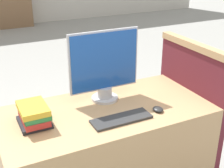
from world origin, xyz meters
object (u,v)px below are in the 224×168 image
Objects in this scene: monitor at (104,67)px; keyboard at (121,119)px; book_stack at (34,115)px; mouse at (158,109)px.

monitor reaches higher than keyboard.
book_stack is (-0.51, 0.20, 0.06)m from keyboard.
monitor is 0.59m from book_stack.
keyboard is at bearing -21.47° from book_stack.
monitor is 1.31× the size of keyboard.
monitor is 0.48m from mouse.
monitor reaches higher than book_stack.
mouse reaches higher than keyboard.
mouse is (0.28, -0.00, 0.01)m from keyboard.
monitor is at bearing 84.30° from keyboard.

